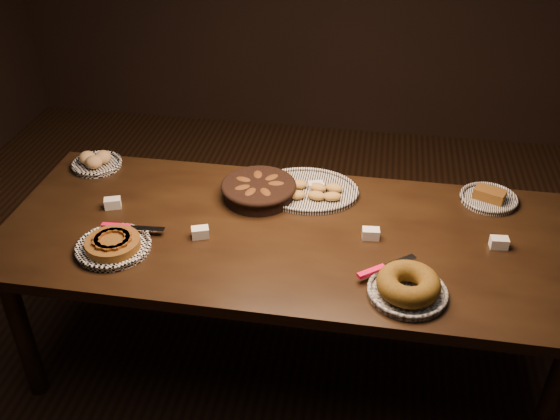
% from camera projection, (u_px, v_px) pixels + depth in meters
% --- Properties ---
extents(ground, '(5.00, 5.00, 0.00)m').
position_uv_depth(ground, '(285.00, 357.00, 3.02)').
color(ground, black).
rests_on(ground, ground).
extents(buffet_table, '(2.40, 1.00, 0.75)m').
position_uv_depth(buffet_table, '(286.00, 245.00, 2.64)').
color(buffet_table, black).
rests_on(buffet_table, ground).
extents(apple_tart_plate, '(0.32, 0.30, 0.06)m').
position_uv_depth(apple_tart_plate, '(113.00, 245.00, 2.49)').
color(apple_tart_plate, white).
rests_on(apple_tart_plate, buffet_table).
extents(madeleine_platter, '(0.47, 0.38, 0.05)m').
position_uv_depth(madeleine_platter, '(306.00, 190.00, 2.84)').
color(madeleine_platter, black).
rests_on(madeleine_platter, buffet_table).
extents(bundt_cake_plate, '(0.34, 0.36, 0.09)m').
position_uv_depth(bundt_cake_plate, '(408.00, 286.00, 2.25)').
color(bundt_cake_plate, black).
rests_on(bundt_cake_plate, buffet_table).
extents(croissant_basket, '(0.35, 0.35, 0.08)m').
position_uv_depth(croissant_basket, '(259.00, 189.00, 2.79)').
color(croissant_basket, black).
rests_on(croissant_basket, buffet_table).
extents(bread_roll_plate, '(0.24, 0.24, 0.08)m').
position_uv_depth(bread_roll_plate, '(96.00, 162.00, 3.03)').
color(bread_roll_plate, white).
rests_on(bread_roll_plate, buffet_table).
extents(loaf_plate, '(0.25, 0.25, 0.06)m').
position_uv_depth(loaf_plate, '(489.00, 198.00, 2.78)').
color(loaf_plate, black).
rests_on(loaf_plate, buffet_table).
extents(tent_cards, '(1.72, 0.50, 0.04)m').
position_uv_depth(tent_cards, '(297.00, 219.00, 2.64)').
color(tent_cards, white).
rests_on(tent_cards, buffet_table).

